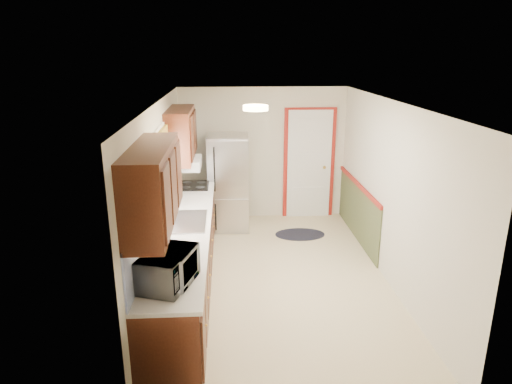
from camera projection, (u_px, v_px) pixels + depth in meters
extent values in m
cube|color=beige|center=(276.00, 278.00, 6.29)|extent=(3.20, 5.20, 0.12)
cube|color=white|center=(279.00, 102.00, 5.58)|extent=(3.20, 5.20, 0.12)
cube|color=beige|center=(263.00, 154.00, 8.32)|extent=(3.20, 0.10, 2.40)
cube|color=beige|center=(312.00, 293.00, 3.55)|extent=(3.20, 0.10, 2.40)
cube|color=beige|center=(161.00, 198.00, 5.85)|extent=(0.10, 5.20, 2.40)
cube|color=beige|center=(390.00, 193.00, 6.03)|extent=(0.10, 5.20, 2.40)
cube|color=#3E1A0E|center=(186.00, 261.00, 5.80)|extent=(0.60, 4.00, 0.90)
cube|color=silver|center=(185.00, 226.00, 5.66)|extent=(0.63, 4.00, 0.04)
cube|color=#5E7EE6|center=(159.00, 204.00, 5.56)|extent=(0.02, 4.00, 0.55)
cube|color=#3E1A0E|center=(153.00, 187.00, 4.15)|extent=(0.35, 1.40, 0.75)
cube|color=#3E1A0E|center=(181.00, 134.00, 6.72)|extent=(0.35, 1.20, 0.75)
cube|color=white|center=(158.00, 170.00, 5.53)|extent=(0.02, 1.00, 0.90)
cube|color=#BF6723|center=(160.00, 142.00, 5.43)|extent=(0.05, 1.12, 0.24)
cube|color=#B7B7BC|center=(185.00, 221.00, 5.75)|extent=(0.52, 0.82, 0.02)
cube|color=white|center=(186.00, 163.00, 6.90)|extent=(0.45, 0.60, 0.15)
cube|color=maroon|center=(309.00, 164.00, 8.40)|extent=(0.94, 0.05, 2.08)
cube|color=white|center=(309.00, 165.00, 8.38)|extent=(0.80, 0.04, 2.00)
cube|color=#424A2A|center=(358.00, 212.00, 7.53)|extent=(0.02, 2.30, 0.90)
cube|color=maroon|center=(359.00, 185.00, 7.39)|extent=(0.04, 2.30, 0.06)
cylinder|color=#FFD88C|center=(256.00, 108.00, 5.38)|extent=(0.30, 0.30, 0.06)
imported|color=white|center=(168.00, 265.00, 4.15)|extent=(0.49, 0.66, 0.40)
cube|color=#B7B7BC|center=(229.00, 183.00, 7.86)|extent=(0.71, 0.67, 1.65)
cylinder|color=black|center=(215.00, 194.00, 7.53)|extent=(0.02, 0.02, 1.16)
ellipsoid|color=black|center=(300.00, 234.00, 7.78)|extent=(0.85, 0.55, 0.01)
cube|color=black|center=(194.00, 185.00, 7.26)|extent=(0.47, 0.57, 0.02)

